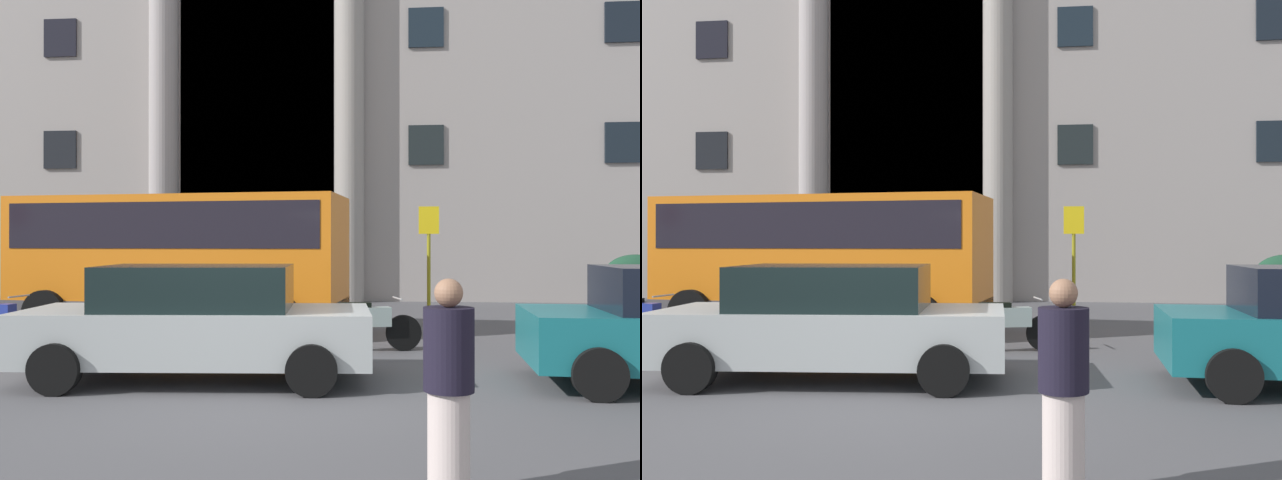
{
  "view_description": "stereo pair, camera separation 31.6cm",
  "coord_description": "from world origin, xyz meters",
  "views": [
    {
      "loc": [
        1.55,
        -7.91,
        1.82
      ],
      "look_at": [
        0.42,
        4.55,
        1.87
      ],
      "focal_mm": 37.92,
      "sensor_mm": 36.0,
      "label": 1
    },
    {
      "loc": [
        1.86,
        -7.88,
        1.82
      ],
      "look_at": [
        0.42,
        4.55,
        1.87
      ],
      "focal_mm": 37.92,
      "sensor_mm": 36.0,
      "label": 2
    }
  ],
  "objects": [
    {
      "name": "parked_sedan_second",
      "position": [
        -0.86,
        0.79,
        0.77
      ],
      "size": [
        4.61,
        2.2,
        1.52
      ],
      "rotation": [
        0.0,
        0.0,
        0.07
      ],
      "color": "#B1B7B6",
      "rests_on": "ground_plane"
    },
    {
      "name": "orange_minibus",
      "position": [
        -2.51,
        5.5,
        1.64
      ],
      "size": [
        6.8,
        3.04,
        2.74
      ],
      "rotation": [
        0.0,
        0.0,
        -0.1
      ],
      "color": "orange",
      "rests_on": "ground_plane"
    },
    {
      "name": "motorcycle_far_end",
      "position": [
        1.25,
        3.34,
        0.45
      ],
      "size": [
        1.88,
        0.69,
        0.89
      ],
      "rotation": [
        0.0,
        0.0,
        0.24
      ],
      "color": "black",
      "rests_on": "ground_plane"
    },
    {
      "name": "pedestrian_woman_dark_dress",
      "position": [
        2.02,
        -3.07,
        0.78
      ],
      "size": [
        0.36,
        0.36,
        1.56
      ],
      "rotation": [
        0.0,
        0.0,
        3.56
      ],
      "color": "beige",
      "rests_on": "ground_plane"
    },
    {
      "name": "ground_plane",
      "position": [
        0.0,
        0.0,
        -0.06
      ],
      "size": [
        80.0,
        64.0,
        0.12
      ],
      "primitive_type": "cube",
      "color": "#4F4E52"
    },
    {
      "name": "hedge_planter_east",
      "position": [
        -3.99,
        10.2,
        0.71
      ],
      "size": [
        1.97,
        0.94,
        1.47
      ],
      "color": "#696058",
      "rests_on": "ground_plane"
    },
    {
      "name": "office_building_facade",
      "position": [
        -0.01,
        17.48,
        10.92
      ],
      "size": [
        36.5,
        9.71,
        21.87
      ],
      "color": "#9C948F",
      "rests_on": "ground_plane"
    },
    {
      "name": "hedge_planter_entrance_right",
      "position": [
        8.1,
        10.19,
        0.73
      ],
      "size": [
        1.59,
        0.84,
        1.51
      ],
      "color": "#66615C",
      "rests_on": "ground_plane"
    },
    {
      "name": "bus_stop_sign",
      "position": [
        2.59,
        6.99,
        1.61
      ],
      "size": [
        0.44,
        0.08,
        2.61
      ],
      "color": "#9B931C",
      "rests_on": "ground_plane"
    }
  ]
}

